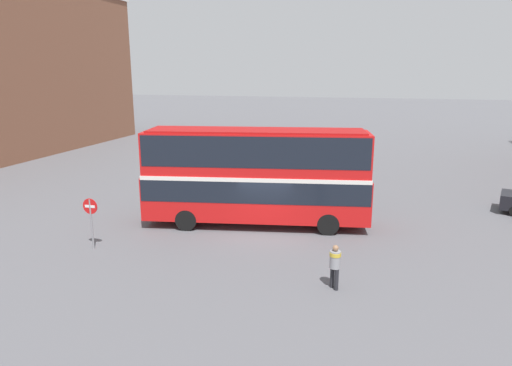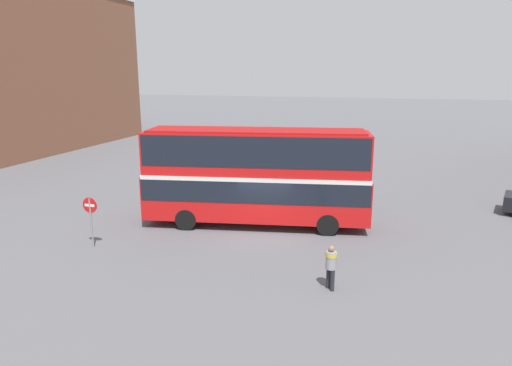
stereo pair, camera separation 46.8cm
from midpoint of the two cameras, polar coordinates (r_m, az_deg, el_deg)
ground_plane at (r=22.04m, az=1.76°, el=-6.31°), size 240.00×240.00×0.00m
double_decker_bus at (r=22.49m, az=0.60°, el=1.46°), size 11.33×4.39×4.84m
pedestrian_foreground at (r=16.53m, az=10.17°, el=-9.80°), size 0.57×0.57×1.65m
parked_car_kerb_far at (r=41.47m, az=-8.09°, el=4.20°), size 4.49×1.95×1.54m
no_entry_sign at (r=21.03m, az=-19.38°, el=-3.62°), size 0.69×0.08×2.28m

